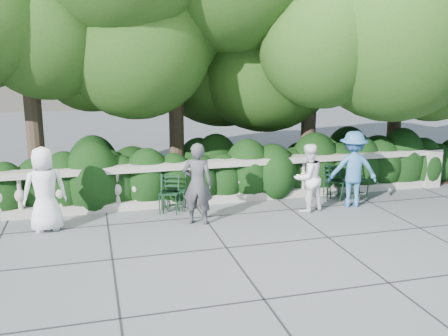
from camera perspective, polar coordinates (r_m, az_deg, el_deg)
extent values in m
plane|color=#595C61|center=(10.06, 1.50, -6.79)|extent=(90.00, 90.00, 0.00)
cube|color=#9E998E|center=(11.69, -1.03, -3.51)|extent=(12.00, 0.32, 0.18)
cube|color=#9E998E|center=(11.48, -1.05, 0.52)|extent=(12.00, 0.36, 0.14)
cube|color=#9E998E|center=(14.11, 22.36, 0.09)|extent=(0.44, 0.44, 1.00)
cylinder|color=#3F3023|center=(12.69, -20.74, 3.03)|extent=(0.40, 0.40, 2.80)
ellipsoid|color=#17320D|center=(12.10, -21.80, 13.38)|extent=(5.28, 5.28, 3.96)
cylinder|color=#3F3023|center=(13.37, -5.47, 5.57)|extent=(0.40, 0.40, 3.40)
ellipsoid|color=#17320D|center=(12.80, -5.33, 17.54)|extent=(6.24, 6.24, 4.68)
cylinder|color=#3F3023|center=(13.77, 9.62, 4.82)|extent=(0.40, 0.40, 3.00)
ellipsoid|color=#17320D|center=(13.23, 10.88, 14.96)|extent=(5.52, 5.52, 4.14)
cylinder|color=#3F3023|center=(15.70, 18.85, 4.54)|extent=(0.40, 0.40, 2.60)
ellipsoid|color=#17320D|center=(15.23, 20.28, 12.15)|extent=(4.80, 4.80, 3.60)
imported|color=white|center=(10.24, -19.81, -2.31)|extent=(0.90, 0.66, 1.68)
imported|color=#3F3F44|center=(10.07, -3.04, -1.80)|extent=(0.72, 0.60, 1.68)
imported|color=white|center=(11.03, 9.57, -1.12)|extent=(0.87, 0.76, 1.51)
imported|color=#3569A1|center=(11.60, 14.52, -0.11)|extent=(1.23, 0.89, 1.72)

